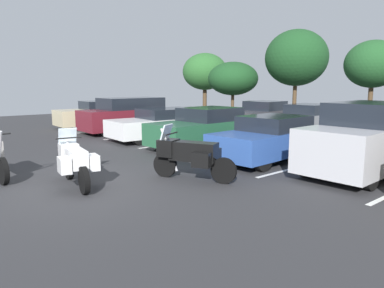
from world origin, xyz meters
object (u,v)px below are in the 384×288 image
motorcycle_touring (74,160)px  car_far_grey (306,119)px  car_white (164,124)px  car_maroon (128,115)px  car_champagne (101,114)px  car_blue (271,138)px  car_far_charcoal (261,115)px  car_green (206,128)px  motorcycle_third (190,154)px  car_silver (365,139)px

motorcycle_touring → car_far_grey: 12.94m
motorcycle_touring → car_white: 7.69m
car_maroon → car_champagne: bearing=-178.9°
car_blue → car_far_charcoal: size_ratio=0.92×
car_green → car_far_grey: (0.08, 6.74, -0.04)m
motorcycle_touring → car_far_charcoal: bearing=110.3°
car_blue → car_white: bearing=179.2°
motorcycle_touring → car_green: (-1.95, 6.07, 0.12)m
motorcycle_third → car_blue: 3.56m
car_maroon → car_green: 5.87m
car_far_grey → car_far_charcoal: bearing=178.7°
motorcycle_third → car_blue: car_blue is taller
car_white → car_champagne: bearing=-179.3°
car_maroon → motorcycle_touring: bearing=-37.8°
motorcycle_touring → car_white: bearing=127.7°
car_silver → car_far_grey: 8.58m
car_champagne → motorcycle_third: bearing=-16.3°
car_far_charcoal → car_far_grey: size_ratio=1.08×
car_maroon → car_silver: (11.75, 0.44, 0.07)m
car_silver → car_blue: bearing=-169.9°
motorcycle_touring → motorcycle_third: motorcycle_third is taller
motorcycle_third → car_white: bearing=149.2°
motorcycle_touring → car_silver: 7.60m
car_blue → car_maroon: bearing=179.6°
motorcycle_third → car_white: 7.09m
car_champagne → motorcycle_touring: bearing=-29.2°
car_far_charcoal → car_far_grey: car_far_charcoal is taller
motorcycle_third → car_far_grey: car_far_grey is taller
car_blue → motorcycle_third: bearing=-86.5°
car_white → car_blue: size_ratio=1.15×
car_white → car_silver: (8.63, 0.41, 0.26)m
motorcycle_third → car_maroon: 9.90m
car_far_grey → car_blue: bearing=-65.9°
car_champagne → car_white: 6.04m
car_blue → car_far_charcoal: 9.07m
car_green → car_far_grey: bearing=89.3°
car_white → car_silver: size_ratio=1.16×
car_blue → car_silver: car_silver is taller
car_champagne → car_blue: size_ratio=1.14×
car_white → car_green: (2.75, -0.02, 0.06)m
motorcycle_touring → car_maroon: (-7.82, 6.06, 0.25)m
car_white → car_green: 2.75m
car_blue → car_far_charcoal: car_far_charcoal is taller
motorcycle_third → car_silver: bearing=57.9°
car_maroon → car_far_grey: bearing=48.6°
car_white → car_blue: (5.87, -0.08, 0.02)m
car_far_grey → car_white: bearing=-112.8°
car_champagne → car_far_grey: bearing=37.5°
car_green → car_silver: car_silver is taller
motorcycle_touring → car_blue: size_ratio=0.50×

